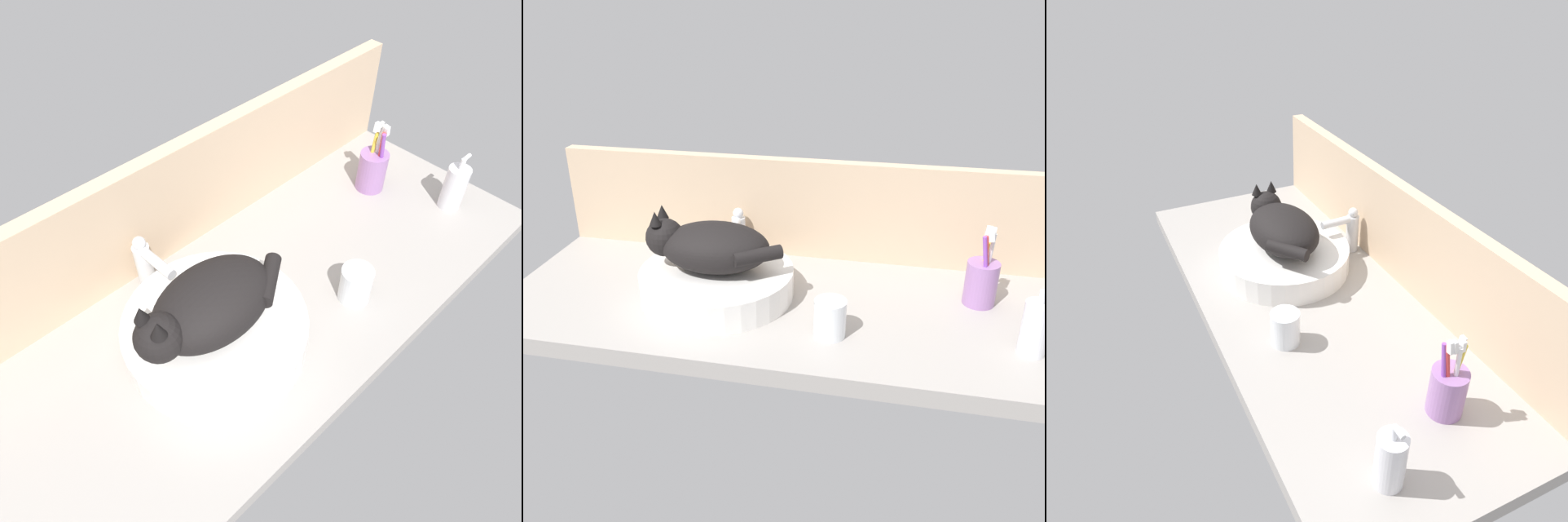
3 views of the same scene
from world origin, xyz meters
The scene contains 8 objects.
ground_plane centered at (0.00, 0.00, -2.00)cm, with size 129.33×54.41×4.00cm, color #9E9993.
backsplash_panel centered at (0.00, 25.40, 12.98)cm, with size 129.33×3.60×25.95cm, color #CCAD8C.
sink_basin centered at (-15.00, -1.11, 3.39)cm, with size 35.51×35.51×6.78cm, color white.
cat centered at (-16.37, -1.23, 12.54)cm, with size 32.39×17.69×14.00cm.
faucet centered at (-15.84, 19.47, 7.30)cm, with size 3.60×11.84×13.60cm.
soap_dispenser centered at (52.91, -10.98, 5.77)cm, with size 5.41×5.41×14.56cm.
toothbrush_cup centered at (44.51, 7.34, 5.67)cm, with size 7.19×7.19×18.70cm.
water_glass centered at (12.98, -12.83, 3.52)cm, with size 6.72×6.72×8.15cm.
Camera 2 is at (24.77, -114.83, 66.59)cm, focal length 40.00 mm.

